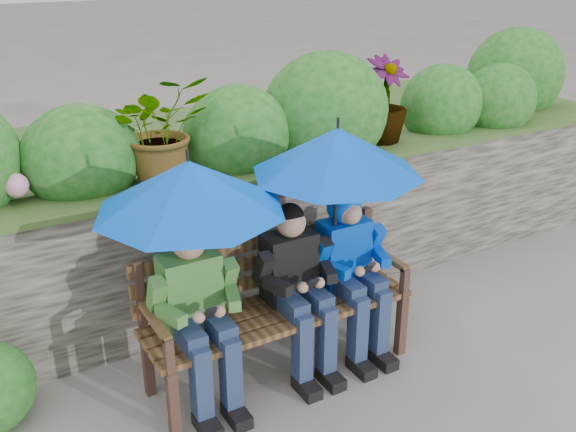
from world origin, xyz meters
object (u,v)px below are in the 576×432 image
park_bench (274,297)px  boy_right (351,260)px  boy_middle (297,282)px  boy_left (198,308)px  umbrella_left (189,186)px  umbrella_right (337,151)px

park_bench → boy_right: (0.51, -0.06, 0.15)m
park_bench → boy_middle: 0.17m
park_bench → boy_right: 0.53m
park_bench → boy_middle: bearing=-31.0°
boy_right → boy_left: bearing=-179.2°
boy_middle → park_bench: bearing=149.0°
boy_right → boy_middle: bearing=-178.3°
boy_left → boy_middle: 0.63m
boy_right → umbrella_left: size_ratio=1.04×
boy_right → umbrella_left: (-1.00, 0.05, 0.65)m
boy_left → umbrella_right: bearing=3.8°
boy_left → boy_right: 1.02m
park_bench → boy_left: (-0.51, -0.07, 0.11)m
boy_right → umbrella_right: bearing=153.9°
boy_left → umbrella_left: 0.68m
umbrella_right → boy_right: bearing=-26.1°
park_bench → umbrella_right: bearing=-1.5°
umbrella_left → boy_left: bearing=-107.9°
park_bench → umbrella_left: 0.93m
boy_middle → umbrella_left: 0.92m
boy_right → umbrella_right: 0.70m
park_bench → umbrella_right: size_ratio=1.60×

